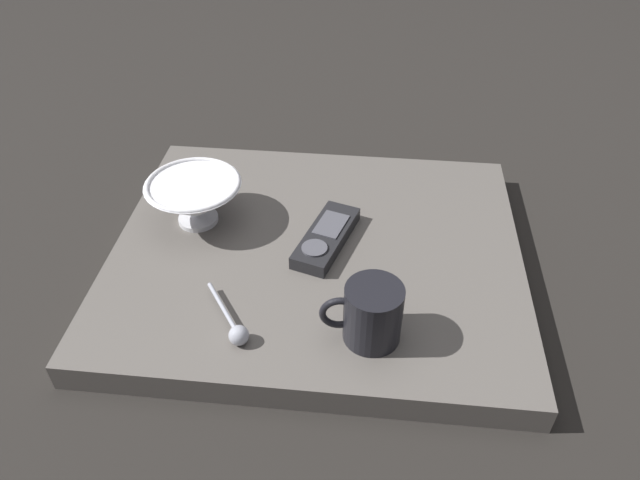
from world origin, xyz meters
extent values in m
plane|color=black|center=(0.00, 0.00, 0.00)|extent=(6.00, 6.00, 0.00)
cube|color=#5B5651|center=(0.00, 0.00, 0.02)|extent=(0.53, 0.62, 0.04)
cylinder|color=silver|center=(0.04, 0.20, 0.05)|extent=(0.06, 0.06, 0.01)
cone|color=silver|center=(0.04, 0.20, 0.08)|extent=(0.15, 0.15, 0.06)
torus|color=silver|center=(0.04, 0.20, 0.12)|extent=(0.15, 0.15, 0.01)
cylinder|color=black|center=(-0.17, -0.09, 0.09)|extent=(0.08, 0.08, 0.08)
torus|color=black|center=(-0.18, -0.05, 0.09)|extent=(0.02, 0.05, 0.05)
cylinder|color=#A3A5B2|center=(-0.15, 0.11, 0.06)|extent=(0.08, 0.06, 0.01)
sphere|color=#A3A5B2|center=(-0.20, 0.08, 0.06)|extent=(0.03, 0.03, 0.03)
cube|color=black|center=(0.01, -0.01, 0.05)|extent=(0.16, 0.10, 0.02)
cylinder|color=#4C4C54|center=(-0.03, 0.00, 0.07)|extent=(0.04, 0.04, 0.00)
cube|color=#4C4C54|center=(0.03, -0.02, 0.07)|extent=(0.07, 0.06, 0.00)
camera|label=1|loc=(-0.69, -0.08, 0.65)|focal=33.48mm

